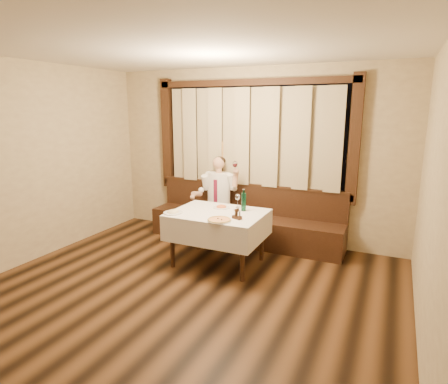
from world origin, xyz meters
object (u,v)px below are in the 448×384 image
at_px(banquette, 245,223).
at_px(pasta_red, 221,206).
at_px(green_bottle, 244,202).
at_px(pizza, 219,220).
at_px(seated_man, 217,192).
at_px(dining_table, 218,219).
at_px(cruet_caddy, 237,215).
at_px(pasta_cream, 173,211).

relative_size(banquette, pasta_red, 13.48).
bearing_deg(green_bottle, pizza, -100.24).
bearing_deg(banquette, green_bottle, -69.97).
xyz_separation_m(banquette, pasta_red, (-0.05, -0.81, 0.48)).
distance_m(banquette, pizza, 1.47).
height_order(pizza, seated_man, seated_man).
xyz_separation_m(dining_table, cruet_caddy, (0.36, -0.18, 0.15)).
xyz_separation_m(pasta_red, cruet_caddy, (0.41, -0.40, 0.02)).
bearing_deg(banquette, pasta_cream, -111.68).
height_order(dining_table, pasta_red, pasta_red).
height_order(pasta_red, cruet_caddy, cruet_caddy).
relative_size(cruet_caddy, seated_man, 0.10).
distance_m(pasta_red, pasta_cream, 0.71).
distance_m(dining_table, cruet_caddy, 0.44).
bearing_deg(pizza, pasta_red, 112.66).
distance_m(dining_table, pasta_cream, 0.63).
bearing_deg(pizza, banquette, 97.94).
height_order(pasta_cream, cruet_caddy, cruet_caddy).
bearing_deg(dining_table, banquette, 90.00).
xyz_separation_m(dining_table, green_bottle, (0.30, 0.21, 0.24)).
bearing_deg(cruet_caddy, pasta_red, 156.04).
bearing_deg(pasta_red, seated_man, 120.00).
bearing_deg(dining_table, pizza, -61.93).
distance_m(banquette, dining_table, 1.08).
bearing_deg(green_bottle, seated_man, 136.35).
height_order(banquette, pasta_cream, banquette).
relative_size(pasta_cream, cruet_caddy, 1.84).
relative_size(dining_table, seated_man, 0.92).
height_order(green_bottle, seated_man, seated_man).
bearing_deg(green_bottle, banquette, 110.03).
bearing_deg(cruet_caddy, green_bottle, 119.88).
bearing_deg(pasta_red, banquette, 86.60).
distance_m(banquette, green_bottle, 1.04).
height_order(pasta_red, pasta_cream, pasta_cream).
distance_m(pasta_cream, seated_man, 1.25).
bearing_deg(pizza, cruet_caddy, 46.22).
height_order(cruet_caddy, seated_man, seated_man).
bearing_deg(dining_table, pasta_red, 102.56).
xyz_separation_m(dining_table, seated_man, (-0.46, 0.93, 0.16)).
xyz_separation_m(banquette, dining_table, (0.00, -1.02, 0.34)).
distance_m(green_bottle, cruet_caddy, 0.41).
height_order(dining_table, pasta_cream, pasta_cream).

